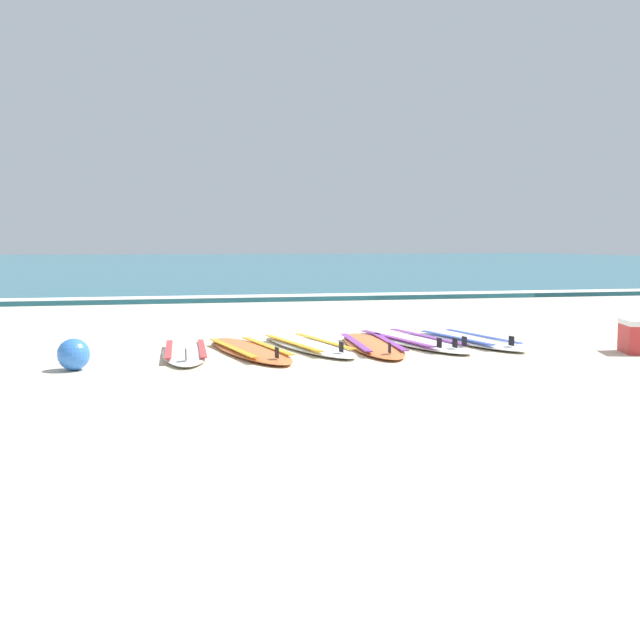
# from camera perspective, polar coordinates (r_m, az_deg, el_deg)

# --- Properties ---
(ground_plane) EXTENTS (80.00, 80.00, 0.00)m
(ground_plane) POSITION_cam_1_polar(r_m,az_deg,el_deg) (9.08, 1.20, -1.91)
(ground_plane) COLOR beige
(sea) EXTENTS (80.00, 60.00, 0.10)m
(sea) POSITION_cam_1_polar(r_m,az_deg,el_deg) (45.45, -9.89, 4.36)
(sea) COLOR #23667A
(sea) RESTS_ON ground
(wave_foam_strip) EXTENTS (80.00, 0.74, 0.11)m
(wave_foam_strip) POSITION_cam_1_polar(r_m,az_deg,el_deg) (15.94, -4.81, 1.66)
(wave_foam_strip) COLOR white
(wave_foam_strip) RESTS_ON ground
(surfboard_0) EXTENTS (0.57, 2.03, 0.18)m
(surfboard_0) POSITION_cam_1_polar(r_m,az_deg,el_deg) (8.37, -10.26, -2.42)
(surfboard_0) COLOR white
(surfboard_0) RESTS_ON ground
(surfboard_1) EXTENTS (0.99, 2.32, 0.18)m
(surfboard_1) POSITION_cam_1_polar(r_m,az_deg,el_deg) (8.42, -5.43, -2.30)
(surfboard_1) COLOR orange
(surfboard_1) RESTS_ON ground
(surfboard_2) EXTENTS (1.03, 2.29, 0.18)m
(surfboard_2) POSITION_cam_1_polar(r_m,az_deg,el_deg) (8.78, -0.92, -1.94)
(surfboard_2) COLOR silver
(surfboard_2) RESTS_ON ground
(surfboard_3) EXTENTS (0.73, 2.28, 0.18)m
(surfboard_3) POSITION_cam_1_polar(r_m,az_deg,el_deg) (8.81, 4.02, -1.92)
(surfboard_3) COLOR orange
(surfboard_3) RESTS_ON ground
(surfboard_4) EXTENTS (1.07, 2.51, 0.18)m
(surfboard_4) POSITION_cam_1_polar(r_m,az_deg,el_deg) (9.27, 7.01, -1.56)
(surfboard_4) COLOR silver
(surfboard_4) RESTS_ON ground
(surfboard_5) EXTENTS (0.93, 2.20, 0.18)m
(surfboard_5) POSITION_cam_1_polar(r_m,az_deg,el_deg) (9.43, 11.32, -1.50)
(surfboard_5) COLOR white
(surfboard_5) RESTS_ON ground
(cooler_box) EXTENTS (0.44, 0.53, 0.38)m
(cooler_box) POSITION_cam_1_polar(r_m,az_deg,el_deg) (9.11, 23.12, -1.14)
(cooler_box) COLOR red
(cooler_box) RESTS_ON ground
(beach_ball) EXTENTS (0.31, 0.31, 0.31)m
(beach_ball) POSITION_cam_1_polar(r_m,az_deg,el_deg) (7.63, -18.35, -2.52)
(beach_ball) COLOR blue
(beach_ball) RESTS_ON ground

